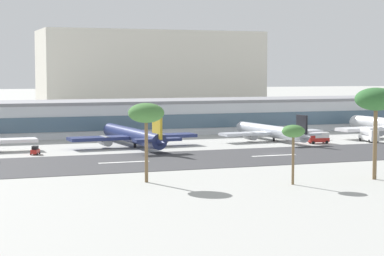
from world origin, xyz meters
name	(u,v)px	position (x,y,z in m)	size (l,w,h in m)	color
ground_plane	(273,154)	(0.00, 0.00, 0.00)	(1400.00, 1400.00, 0.00)	#A8A8A3
runway_strip	(279,155)	(0.00, -3.40, 0.04)	(800.00, 33.94, 0.08)	#38383A
runway_centreline_dash_3	(124,162)	(-39.77, -3.40, 0.09)	(12.00, 1.20, 0.01)	white
runway_centreline_dash_4	(274,155)	(-1.44, -3.40, 0.09)	(12.00, 1.20, 0.01)	white
terminal_building	(164,116)	(-6.15, 70.81, 5.62)	(187.76, 27.01, 11.23)	silver
distant_hotel_block	(152,71)	(31.36, 208.84, 21.09)	(118.41, 39.52, 42.18)	beige
airliner_gold_tail_gate_1	(135,136)	(-28.69, 27.34, 3.12)	(36.51, 46.81, 9.77)	navy
airliner_black_tail_gate_2	(273,132)	(15.17, 30.16, 2.77)	(33.59, 41.68, 8.70)	silver
service_box_truck_0	(318,137)	(24.28, 19.36, 1.79)	(6.22, 3.20, 3.25)	#B2231E
service_baggage_tug_1	(35,150)	(-56.77, 19.51, 1.05)	(2.87, 3.57, 2.20)	#B2231E
service_fuel_truck_2	(369,135)	(41.20, 19.03, 2.03)	(3.77, 8.77, 3.95)	white
palm_tree_0	(146,114)	(-43.24, -33.46, 12.93)	(6.82, 6.82, 15.02)	brown
palm_tree_2	(293,133)	(-18.54, -45.38, 9.67)	(4.29, 4.29, 11.11)	brown
palm_tree_3	(376,100)	(-0.59, -45.09, 15.34)	(8.09, 8.09, 17.81)	brown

